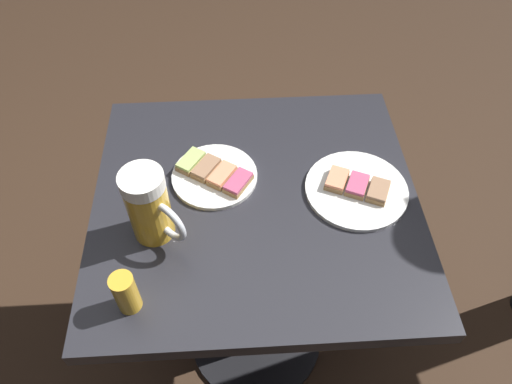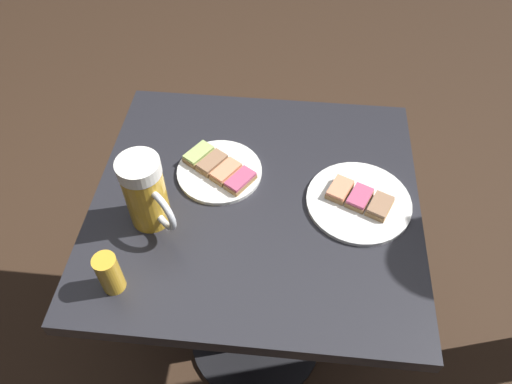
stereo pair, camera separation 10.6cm
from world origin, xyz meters
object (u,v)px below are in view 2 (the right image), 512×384
Objects in this scene: plate_near at (219,170)px; plate_far at (359,201)px; beer_glass_small at (109,273)px; beer_mug at (146,193)px.

plate_far is at bearing 169.47° from plate_near.
plate_far is (-0.32, 0.06, -0.00)m from plate_near.
beer_glass_small is at bearing 62.84° from plate_near.
beer_mug reaches higher than plate_far.
plate_far is 0.46m from beer_mug.
beer_glass_small reaches higher than plate_far.
beer_mug is at bearing -102.52° from beer_glass_small.
plate_near is 0.21m from beer_mug.
beer_mug is at bearing 49.83° from plate_near.
beer_glass_small is (0.16, 0.31, 0.04)m from plate_near.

